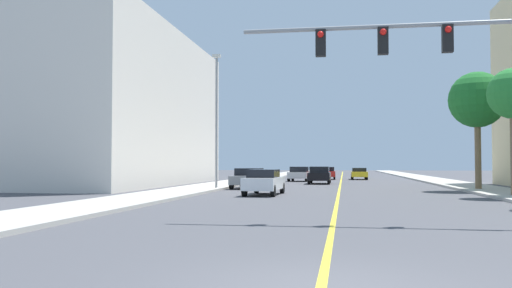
# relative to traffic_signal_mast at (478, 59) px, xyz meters

# --- Properties ---
(ground) EXTENTS (192.00, 192.00, 0.00)m
(ground) POSITION_rel_traffic_signal_mast_xyz_m (-4.30, 32.77, -4.87)
(ground) COLOR #47474C
(sidewalk_left) EXTENTS (3.55, 168.00, 0.15)m
(sidewalk_left) POSITION_rel_traffic_signal_mast_xyz_m (-13.74, 32.77, -4.80)
(sidewalk_left) COLOR #B2ADA3
(sidewalk_left) RESTS_ON ground
(sidewalk_right) EXTENTS (3.55, 168.00, 0.15)m
(sidewalk_right) POSITION_rel_traffic_signal_mast_xyz_m (5.14, 32.77, -4.80)
(sidewalk_right) COLOR #B2ADA3
(sidewalk_right) RESTS_ON ground
(lane_marking_center) EXTENTS (0.16, 144.00, 0.01)m
(lane_marking_center) POSITION_rel_traffic_signal_mast_xyz_m (-4.30, 32.77, -4.87)
(lane_marking_center) COLOR yellow
(lane_marking_center) RESTS_ON ground
(building_left_near) EXTENTS (16.86, 26.99, 12.73)m
(building_left_near) POSITION_rel_traffic_signal_mast_xyz_m (-25.75, 26.17, 1.49)
(building_left_near) COLOR silver
(building_left_near) RESTS_ON ground
(traffic_signal_mast) EXTENTS (10.99, 0.36, 6.24)m
(traffic_signal_mast) POSITION_rel_traffic_signal_mast_xyz_m (0.00, 0.00, 0.00)
(traffic_signal_mast) COLOR gray
(traffic_signal_mast) RESTS_ON sidewalk_right
(street_lamp) EXTENTS (0.56, 0.28, 9.01)m
(street_lamp) POSITION_rel_traffic_signal_mast_xyz_m (-12.46, 18.47, 0.21)
(street_lamp) COLOR gray
(street_lamp) RESTS_ON sidewalk_left
(palm_far) EXTENTS (3.61, 3.61, 7.53)m
(palm_far) POSITION_rel_traffic_signal_mast_xyz_m (4.52, 19.54, 0.95)
(palm_far) COLOR brown
(palm_far) RESTS_ON sidewalk_right
(car_red) EXTENTS (2.04, 3.88, 1.40)m
(car_red) POSITION_rel_traffic_signal_mast_xyz_m (-5.93, 43.92, -4.15)
(car_red) COLOR red
(car_red) RESTS_ON ground
(car_yellow) EXTENTS (1.77, 4.33, 1.29)m
(car_yellow) POSITION_rel_traffic_signal_mast_xyz_m (-2.33, 44.13, -4.20)
(car_yellow) COLOR gold
(car_yellow) RESTS_ON ground
(car_silver) EXTENTS (2.09, 4.02, 1.46)m
(car_silver) POSITION_rel_traffic_signal_mast_xyz_m (-8.40, 36.95, -4.13)
(car_silver) COLOR #BCBCC1
(car_silver) RESTS_ON ground
(car_black) EXTENTS (1.89, 4.50, 1.50)m
(car_black) POSITION_rel_traffic_signal_mast_xyz_m (-6.10, 30.55, -4.10)
(car_black) COLOR black
(car_black) RESTS_ON ground
(car_white) EXTENTS (1.87, 4.58, 1.43)m
(car_white) POSITION_rel_traffic_signal_mast_xyz_m (-8.40, 13.03, -4.12)
(car_white) COLOR white
(car_white) RESTS_ON ground
(car_gray) EXTENTS (2.03, 4.48, 1.43)m
(car_gray) POSITION_rel_traffic_signal_mast_xyz_m (-10.63, 20.71, -4.13)
(car_gray) COLOR slate
(car_gray) RESTS_ON ground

